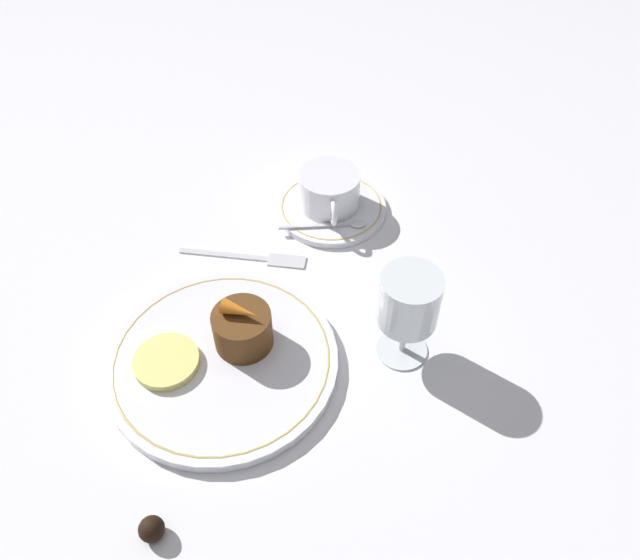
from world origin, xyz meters
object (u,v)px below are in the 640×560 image
object	(u,v)px
wine_glass	(409,304)
coffee_cup	(329,189)
dinner_plate	(222,361)
fork	(257,257)
dessert_cake	(243,329)

from	to	relation	value
wine_glass	coffee_cup	bearing A→B (deg)	-167.34
dinner_plate	coffee_cup	bearing A→B (deg)	149.47
dinner_plate	wine_glass	xyz separation A→B (m)	(-0.00, 0.21, 0.08)
dinner_plate	fork	size ratio (longest dim) A/B	1.55
wine_glass	dessert_cake	distance (m)	0.19
dinner_plate	dessert_cake	world-z (taller)	dessert_cake
coffee_cup	dessert_cake	xyz separation A→B (m)	(0.24, -0.13, 0.00)
wine_glass	fork	world-z (taller)	wine_glass
coffee_cup	wine_glass	xyz separation A→B (m)	(0.26, 0.06, 0.05)
wine_glass	fork	bearing A→B (deg)	-135.42
wine_glass	dessert_cake	size ratio (longest dim) A/B	1.82
dinner_plate	wine_glass	bearing A→B (deg)	90.11
fork	coffee_cup	bearing A→B (deg)	129.84
fork	dessert_cake	world-z (taller)	dessert_cake
coffee_cup	dinner_plate	bearing A→B (deg)	-30.53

